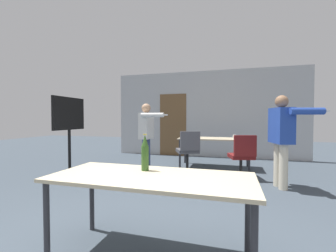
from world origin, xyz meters
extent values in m
cube|color=#B2B5B7|center=(0.00, 5.80, 1.38)|extent=(6.05, 0.10, 2.76)
cube|color=brown|center=(-1.10, 5.75, 1.02)|extent=(0.90, 0.02, 2.05)
cube|color=#C6B793|center=(0.15, 0.31, 0.72)|extent=(1.75, 0.75, 0.03)
cylinder|color=#2D2D33|center=(-0.67, -0.01, 0.35)|extent=(0.05, 0.05, 0.71)
cylinder|color=#2D2D33|center=(-0.67, 0.62, 0.35)|extent=(0.05, 0.05, 0.71)
cylinder|color=#2D2D33|center=(0.96, 0.62, 0.35)|extent=(0.05, 0.05, 0.71)
cube|color=#C6B793|center=(0.38, 4.26, 0.72)|extent=(1.76, 0.76, 0.03)
cylinder|color=#2D2D33|center=(-0.44, 3.94, 0.35)|extent=(0.05, 0.05, 0.71)
cylinder|color=#2D2D33|center=(1.20, 3.94, 0.35)|extent=(0.05, 0.05, 0.71)
cylinder|color=#2D2D33|center=(-0.44, 4.58, 0.35)|extent=(0.05, 0.05, 0.71)
cylinder|color=#2D2D33|center=(1.20, 4.58, 0.35)|extent=(0.05, 0.05, 0.71)
cube|color=black|center=(-2.48, 2.44, 0.01)|extent=(0.44, 0.56, 0.03)
cylinder|color=black|center=(-2.48, 2.44, 0.51)|extent=(0.06, 0.06, 0.97)
cube|color=black|center=(-2.48, 2.44, 1.34)|extent=(0.04, 0.92, 0.68)
cube|color=#192342|center=(-2.50, 2.44, 1.34)|extent=(0.01, 0.84, 0.60)
cylinder|color=#3D4C75|center=(-1.09, 3.40, 0.38)|extent=(0.12, 0.12, 0.76)
cylinder|color=#3D4C75|center=(-1.10, 3.24, 0.38)|extent=(0.12, 0.12, 0.76)
cube|color=silver|center=(-1.09, 3.32, 1.06)|extent=(0.24, 0.40, 0.60)
sphere|color=tan|center=(-1.09, 3.32, 1.47)|extent=(0.21, 0.21, 0.21)
cylinder|color=silver|center=(-1.08, 3.56, 1.05)|extent=(0.09, 0.09, 0.52)
cylinder|color=silver|center=(-0.85, 3.06, 1.31)|extent=(0.52, 0.12, 0.09)
cube|color=white|center=(-0.56, 3.05, 1.31)|extent=(0.12, 0.04, 0.03)
cylinder|color=beige|center=(1.62, 2.95, 0.40)|extent=(0.15, 0.15, 0.79)
cylinder|color=beige|center=(1.67, 2.75, 0.40)|extent=(0.15, 0.15, 0.79)
cube|color=#23429E|center=(1.65, 2.85, 1.11)|extent=(0.38, 0.53, 0.63)
sphere|color=#936B4C|center=(1.65, 2.85, 1.53)|extent=(0.22, 0.22, 0.22)
cylinder|color=#23429E|center=(1.57, 3.14, 1.08)|extent=(0.11, 0.11, 0.54)
cylinder|color=#23429E|center=(1.98, 2.63, 1.35)|extent=(0.55, 0.25, 0.11)
cube|color=white|center=(2.27, 2.71, 1.35)|extent=(0.13, 0.07, 0.03)
cylinder|color=black|center=(0.99, 3.41, 0.01)|extent=(0.52, 0.52, 0.03)
cylinder|color=black|center=(0.99, 3.41, 0.22)|extent=(0.06, 0.06, 0.37)
cube|color=maroon|center=(0.99, 3.41, 0.44)|extent=(0.56, 0.56, 0.08)
cube|color=maroon|center=(1.06, 3.16, 0.69)|extent=(0.44, 0.17, 0.42)
cylinder|color=black|center=(-0.18, 3.55, 0.01)|extent=(0.52, 0.52, 0.03)
cylinder|color=black|center=(-0.18, 3.55, 0.24)|extent=(0.06, 0.06, 0.42)
cube|color=#4C4C51|center=(-0.18, 3.55, 0.49)|extent=(0.61, 0.61, 0.08)
cube|color=#4C4C51|center=(-0.07, 3.32, 0.74)|extent=(0.42, 0.24, 0.42)
cylinder|color=#2D511E|center=(0.03, 0.47, 0.85)|extent=(0.07, 0.07, 0.23)
cone|color=#2D511E|center=(0.03, 0.47, 1.02)|extent=(0.06, 0.06, 0.11)
cylinder|color=gold|center=(0.03, 0.47, 1.08)|extent=(0.03, 0.03, 0.01)
cylinder|color=silver|center=(0.87, 4.22, 0.79)|extent=(0.08, 0.08, 0.10)
camera|label=1|loc=(0.82, -1.50, 1.23)|focal=24.00mm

